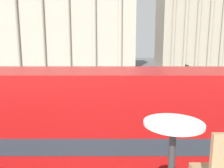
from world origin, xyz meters
name	(u,v)px	position (x,y,z in m)	size (l,w,h in m)	color
double_decker_bus	(58,134)	(-1.00, 3.81, 2.38)	(10.84, 2.66, 4.30)	black
cafe_dining_table	(173,140)	(1.25, -0.35, 4.02)	(0.60, 0.60, 0.73)	#2D2D30
plaza_building_left	(62,27)	(-11.41, 51.10, 9.69)	(34.99, 12.37, 19.38)	#B2A893
plaza_building_right	(201,29)	(24.92, 58.67, 9.77)	(23.39, 12.56, 19.56)	#A39984
traffic_light_near	(136,88)	(2.19, 11.63, 2.32)	(0.42, 0.24, 3.53)	black
traffic_light_mid	(186,76)	(7.70, 18.21, 2.21)	(0.42, 0.24, 3.36)	black
car_maroon	(134,86)	(3.04, 21.40, 0.70)	(4.20, 1.93, 1.35)	black
car_silver	(124,77)	(2.26, 28.62, 0.70)	(4.20, 1.93, 1.35)	black
pedestrian_yellow	(160,81)	(6.36, 23.46, 0.92)	(0.32, 0.32, 1.60)	#282B33
pedestrian_olive	(70,79)	(-4.65, 24.31, 1.06)	(0.32, 0.32, 1.82)	#282B33
pedestrian_red	(172,80)	(7.92, 23.99, 1.02)	(0.32, 0.32, 1.77)	#282B33
pedestrian_blue	(64,105)	(-2.83, 12.59, 0.91)	(0.32, 0.32, 1.60)	#282B33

